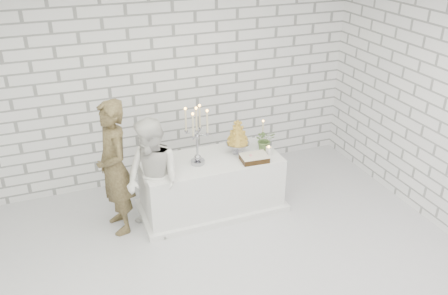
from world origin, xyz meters
TOP-DOWN VIEW (x-y plane):
  - ground at (0.00, 0.00)m, footprint 6.00×5.00m
  - wall_back at (0.00, 2.50)m, footprint 6.00×0.01m
  - cake_table at (0.43, 1.40)m, footprint 1.80×0.80m
  - groom at (-0.80, 1.40)m, footprint 0.51×0.69m
  - bride at (-0.39, 1.13)m, footprint 0.85×0.92m
  - candelabra at (0.24, 1.35)m, footprint 0.36×0.36m
  - croquembouche at (0.82, 1.44)m, footprint 0.37×0.37m
  - chocolate_cake at (0.94, 1.16)m, footprint 0.36×0.27m
  - pillar_candle at (1.18, 1.23)m, footprint 0.09×0.09m
  - extra_taper at (1.27, 1.60)m, footprint 0.06×0.06m
  - flowers at (1.21, 1.40)m, footprint 0.30×0.27m

SIDE VIEW (x-z plane):
  - ground at x=0.00m, z-range -0.01..0.01m
  - cake_table at x=0.43m, z-range 0.00..0.75m
  - bride at x=-0.39m, z-range 0.00..1.53m
  - chocolate_cake at x=0.94m, z-range 0.75..0.83m
  - pillar_candle at x=1.18m, z-range 0.75..0.87m
  - groom at x=-0.80m, z-range 0.00..1.72m
  - flowers at x=1.21m, z-range 0.75..1.04m
  - extra_taper at x=1.27m, z-range 0.75..1.07m
  - croquembouche at x=0.82m, z-range 0.75..1.24m
  - candelabra at x=0.24m, z-range 0.75..1.53m
  - wall_back at x=0.00m, z-range 0.00..3.00m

